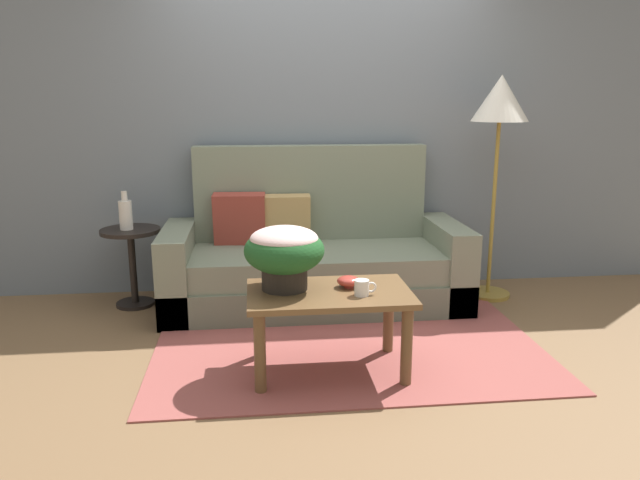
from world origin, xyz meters
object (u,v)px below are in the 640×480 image
couch (313,259)px  coffee_table (329,306)px  snack_bowl (348,281)px  table_vase (126,214)px  side_table (132,253)px  potted_plant (284,251)px  floor_lamp (500,112)px  coffee_mug (362,288)px

couch → coffee_table: bearing=-91.3°
snack_bowl → table_vase: bearing=140.1°
couch → side_table: size_ratio=3.75×
potted_plant → snack_bowl: (0.36, -0.01, -0.18)m
side_table → snack_bowl: (1.41, -1.21, 0.11)m
floor_lamp → coffee_mug: bearing=-134.0°
table_vase → snack_bowl: bearing=-39.9°
table_vase → coffee_mug: bearing=-42.1°
coffee_table → floor_lamp: bearing=40.1°
couch → table_vase: 1.39m
side_table → floor_lamp: floor_lamp is taller
couch → potted_plant: size_ratio=4.95×
floor_lamp → coffee_mug: size_ratio=13.75×
floor_lamp → table_vase: size_ratio=5.99×
potted_plant → coffee_table: bearing=-14.5°
coffee_mug → floor_lamp: bearing=46.0°
couch → coffee_mug: (0.14, -1.28, 0.19)m
coffee_mug → table_vase: bearing=137.9°
snack_bowl → table_vase: (-1.43, 1.20, 0.18)m
floor_lamp → snack_bowl: size_ratio=13.03×
coffee_table → potted_plant: 0.39m
floor_lamp → table_vase: floor_lamp is taller
side_table → floor_lamp: size_ratio=0.35×
side_table → snack_bowl: bearing=-40.7°
couch → floor_lamp: size_ratio=1.31×
side_table → snack_bowl: size_ratio=4.54×
coffee_table → floor_lamp: floor_lamp is taller
potted_plant → snack_bowl: 0.40m
couch → coffee_table: size_ratio=2.43×
coffee_table → coffee_mug: bearing=-29.6°
side_table → table_vase: table_vase is taller
side_table → table_vase: bearing=-137.9°
floor_lamp → side_table: bearing=178.3°
floor_lamp → table_vase: 2.81m
potted_plant → table_vase: bearing=132.3°
coffee_mug → table_vase: size_ratio=0.44×
side_table → floor_lamp: 2.88m
coffee_mug → couch: bearing=96.2°
coffee_mug → snack_bowl: size_ratio=0.95×
snack_bowl → coffee_table: bearing=-156.8°
potted_plant → couch: bearing=76.6°
snack_bowl → table_vase: table_vase is taller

